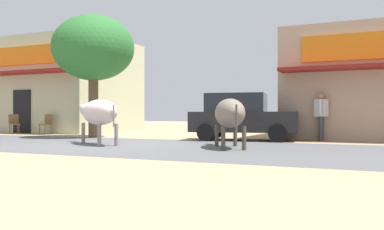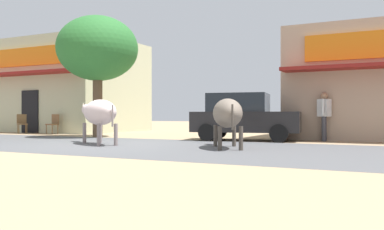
# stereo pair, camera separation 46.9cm
# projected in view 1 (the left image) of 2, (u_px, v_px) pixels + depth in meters

# --- Properties ---
(ground) EXTENTS (80.00, 80.00, 0.00)m
(ground) POSITION_uv_depth(u_px,v_px,m) (105.00, 145.00, 12.38)
(ground) COLOR tan
(asphalt_road) EXTENTS (72.00, 6.08, 0.00)m
(asphalt_road) POSITION_uv_depth(u_px,v_px,m) (105.00, 145.00, 12.38)
(asphalt_road) COLOR #555658
(asphalt_road) RESTS_ON ground
(storefront_left_cafe) EXTENTS (6.89, 6.60, 4.83)m
(storefront_left_cafe) POSITION_uv_depth(u_px,v_px,m) (63.00, 87.00, 22.73)
(storefront_left_cafe) COLOR #BBBC96
(storefront_left_cafe) RESTS_ON ground
(roadside_tree) EXTENTS (3.22, 3.22, 4.83)m
(roadside_tree) POSITION_uv_depth(u_px,v_px,m) (93.00, 49.00, 16.37)
(roadside_tree) COLOR brown
(roadside_tree) RESTS_ON ground
(parked_hatchback_car) EXTENTS (3.89, 2.34, 1.64)m
(parked_hatchback_car) POSITION_uv_depth(u_px,v_px,m) (242.00, 116.00, 14.58)
(parked_hatchback_car) COLOR black
(parked_hatchback_car) RESTS_ON ground
(cow_near_brown) EXTENTS (2.54, 1.89, 1.35)m
(cow_near_brown) POSITION_uv_depth(u_px,v_px,m) (99.00, 113.00, 12.43)
(cow_near_brown) COLOR beige
(cow_near_brown) RESTS_ON ground
(cow_far_dark) EXTENTS (1.66, 2.49, 1.33)m
(cow_far_dark) POSITION_uv_depth(u_px,v_px,m) (229.00, 114.00, 11.15)
(cow_far_dark) COLOR #7A6C5F
(cow_far_dark) RESTS_ON ground
(pedestrian_by_shop) EXTENTS (0.47, 0.61, 1.66)m
(pedestrian_by_shop) POSITION_uv_depth(u_px,v_px,m) (321.00, 113.00, 14.24)
(pedestrian_by_shop) COLOR #3F3F47
(pedestrian_by_shop) RESTS_ON ground
(cafe_chair_near_tree) EXTENTS (0.45, 0.45, 0.92)m
(cafe_chair_near_tree) POSITION_uv_depth(u_px,v_px,m) (47.00, 123.00, 18.97)
(cafe_chair_near_tree) COLOR brown
(cafe_chair_near_tree) RESTS_ON ground
(cafe_chair_by_doorway) EXTENTS (0.61, 0.61, 0.92)m
(cafe_chair_by_doorway) POSITION_uv_depth(u_px,v_px,m) (14.00, 123.00, 19.51)
(cafe_chair_by_doorway) COLOR brown
(cafe_chair_by_doorway) RESTS_ON ground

